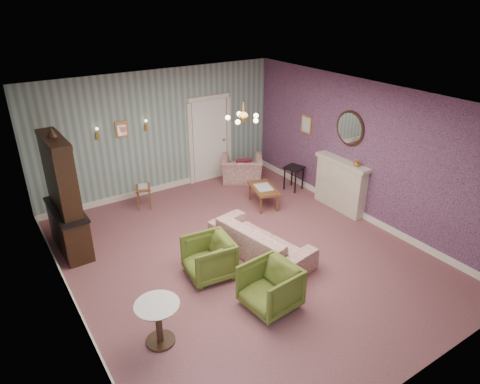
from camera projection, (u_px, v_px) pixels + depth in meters
floor at (243, 255)px, 8.01m from camera, size 7.00×7.00×0.00m
ceiling at (243, 101)px, 6.76m from camera, size 7.00×7.00×0.00m
wall_back at (160, 133)px, 10.03m from camera, size 6.00×0.00×6.00m
wall_front at (418, 294)px, 4.75m from camera, size 6.00×0.00×6.00m
wall_left at (62, 235)px, 5.90m from camera, size 0.00×7.00×7.00m
wall_right at (363, 152)px, 8.88m from camera, size 0.00×7.00×7.00m
wall_right_floral at (363, 152)px, 8.87m from camera, size 0.00×7.00×7.00m
door at (210, 139)px, 10.80m from camera, size 1.12×0.12×2.16m
olive_chair_a at (270, 285)px, 6.57m from camera, size 0.79×0.83×0.80m
olive_chair_b at (209, 256)px, 7.30m from camera, size 0.80×0.84×0.79m
olive_chair_c at (209, 255)px, 7.43m from camera, size 0.64×0.68×0.68m
sofa_chintz at (260, 235)px, 7.89m from camera, size 0.97×2.16×0.82m
wingback_chair at (242, 165)px, 10.89m from camera, size 1.21×1.11×0.89m
dresser at (62, 193)px, 7.73m from camera, size 0.52×1.43×2.37m
fireplace at (340, 185)px, 9.49m from camera, size 0.30×1.40×1.16m
mantel_vase at (357, 163)px, 8.89m from camera, size 0.15×0.15×0.15m
oval_mirror at (350, 129)px, 8.99m from camera, size 0.04×0.76×0.84m
framed_print at (307, 124)px, 10.12m from camera, size 0.04×0.34×0.42m
coffee_table at (263, 196)px, 9.77m from camera, size 0.71×0.98×0.45m
side_table_black at (294, 178)px, 10.51m from camera, size 0.49×0.49×0.60m
pedestal_table at (159, 323)px, 5.92m from camera, size 0.78×0.78×0.68m
nesting_table at (144, 196)px, 9.67m from camera, size 0.45×0.51×0.54m
gilt_mirror_back at (122, 129)px, 9.44m from camera, size 0.28×0.06×0.36m
sconce_left at (97, 134)px, 9.15m from camera, size 0.16×0.12×0.30m
sconce_right at (146, 126)px, 9.70m from camera, size 0.16×0.12×0.30m
chandelier at (243, 118)px, 6.88m from camera, size 0.56×0.56×0.36m
burgundy_cushion at (244, 166)px, 10.74m from camera, size 0.41×0.28×0.39m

